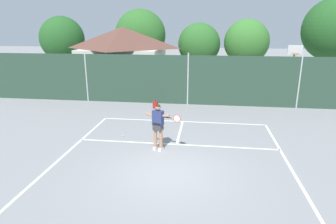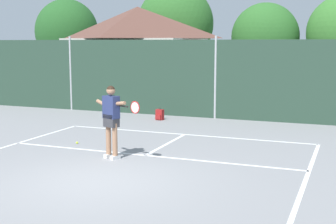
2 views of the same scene
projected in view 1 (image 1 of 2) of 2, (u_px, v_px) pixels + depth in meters
ground_plane at (169, 173)px, 9.52m from camera, size 120.00×120.00×0.00m
court_markings at (171, 164)px, 10.14m from camera, size 8.30×11.10×0.01m
chainlink_fence at (188, 80)px, 17.65m from camera, size 26.09×0.09×3.17m
basketball_hoop at (293, 65)px, 18.48m from camera, size 0.90×0.67×3.55m
clubhouse_building at (123, 58)px, 21.92m from camera, size 6.22×5.53×4.66m
treeline_backdrop at (208, 36)px, 24.69m from camera, size 27.91×4.53×6.97m
tennis_player at (158, 123)px, 11.06m from camera, size 1.40×0.45×1.85m
tennis_ball at (123, 136)px, 12.71m from camera, size 0.07×0.07×0.07m
backpack_red at (155, 105)px, 17.15m from camera, size 0.31×0.28×0.46m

